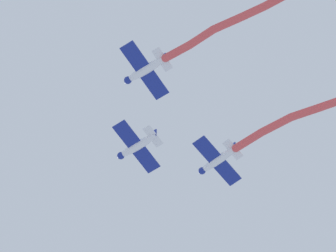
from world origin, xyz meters
TOP-DOWN VIEW (x-y plane):
  - airplane_lead at (2.87, -3.60)m, footprint 5.14×6.56m
  - airplane_left_wing at (11.05, -6.65)m, footprint 5.19×6.52m
  - airplane_right_wing at (5.04, 4.86)m, footprint 5.20×6.70m

SIDE VIEW (x-z plane):
  - airplane_lead at x=2.87m, z-range 77.88..79.56m
  - airplane_left_wing at x=11.05m, z-range 77.88..79.56m
  - airplane_right_wing at x=5.04m, z-range 78.18..79.86m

